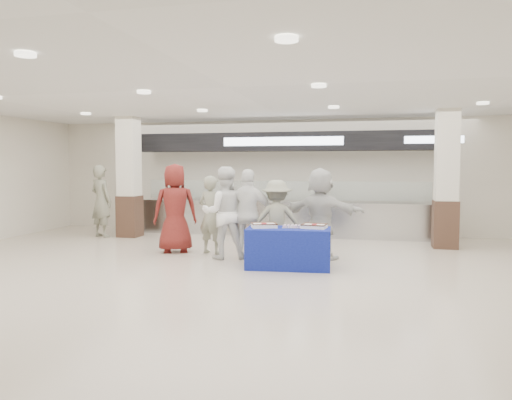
% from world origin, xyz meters
% --- Properties ---
extents(ground, '(14.00, 14.00, 0.00)m').
position_xyz_m(ground, '(0.00, 0.00, 0.00)').
color(ground, beige).
rests_on(ground, ground).
extents(serving_line, '(8.70, 0.85, 2.80)m').
position_xyz_m(serving_line, '(0.00, 5.40, 1.16)').
color(serving_line, '#B2B5B9').
rests_on(serving_line, ground).
extents(column_left, '(0.55, 0.55, 3.20)m').
position_xyz_m(column_left, '(-4.00, 4.20, 1.53)').
color(column_left, '#3A241A').
rests_on(column_left, ground).
extents(column_right, '(0.55, 0.55, 3.20)m').
position_xyz_m(column_right, '(4.00, 4.20, 1.53)').
color(column_right, '#3A241A').
rests_on(column_right, ground).
extents(display_table, '(1.61, 0.91, 0.75)m').
position_xyz_m(display_table, '(0.84, 1.12, 0.38)').
color(display_table, navy).
rests_on(display_table, ground).
extents(sheet_cake_left, '(0.56, 0.50, 0.10)m').
position_xyz_m(sheet_cake_left, '(0.37, 1.10, 0.80)').
color(sheet_cake_left, white).
rests_on(sheet_cake_left, display_table).
extents(sheet_cake_right, '(0.48, 0.39, 0.09)m').
position_xyz_m(sheet_cake_right, '(1.31, 1.20, 0.80)').
color(sheet_cake_right, white).
rests_on(sheet_cake_right, display_table).
extents(cupcake_tray, '(0.36, 0.28, 0.06)m').
position_xyz_m(cupcake_tray, '(0.89, 1.17, 0.78)').
color(cupcake_tray, '#A7A7AB').
rests_on(cupcake_tray, display_table).
extents(civilian_maroon, '(1.12, 0.96, 1.95)m').
position_xyz_m(civilian_maroon, '(-1.87, 2.21, 0.98)').
color(civilian_maroon, maroon).
rests_on(civilian_maroon, ground).
extents(soldier_a, '(0.71, 0.56, 1.69)m').
position_xyz_m(soldier_a, '(-1.04, 2.22, 0.85)').
color(soldier_a, gray).
rests_on(soldier_a, ground).
extents(chef_tall, '(1.11, 0.99, 1.89)m').
position_xyz_m(chef_tall, '(-0.60, 1.76, 0.94)').
color(chef_tall, white).
rests_on(chef_tall, ground).
extents(chef_short, '(1.08, 0.46, 1.84)m').
position_xyz_m(chef_short, '(-0.09, 1.76, 0.92)').
color(chef_short, white).
rests_on(chef_short, ground).
extents(soldier_b, '(1.15, 0.81, 1.62)m').
position_xyz_m(soldier_b, '(0.48, 1.82, 0.81)').
color(soldier_b, gray).
rests_on(soldier_b, ground).
extents(civilian_white, '(1.81, 0.97, 1.87)m').
position_xyz_m(civilian_white, '(1.33, 2.18, 0.93)').
color(civilian_white, silver).
rests_on(civilian_white, ground).
extents(soldier_bg, '(0.82, 0.68, 1.92)m').
position_xyz_m(soldier_bg, '(-4.72, 3.98, 0.96)').
color(soldier_bg, gray).
rests_on(soldier_bg, ground).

